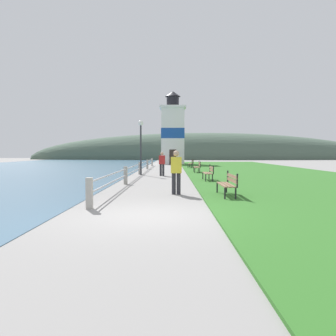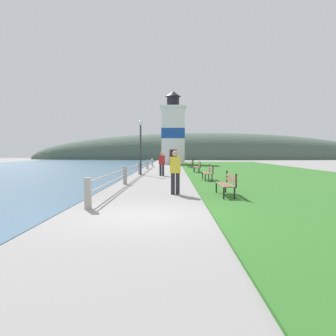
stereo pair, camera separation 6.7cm
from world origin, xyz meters
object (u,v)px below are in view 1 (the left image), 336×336
object	(u,v)px
park_bench_by_lighthouse	(191,163)
person_strolling	(162,163)
lamp_post	(141,137)
person_by_railing	(176,171)
park_bench_midway	(209,172)
park_bench_far	(198,166)
park_bench_near	(228,183)
lighthouse	(173,132)

from	to	relation	value
park_bench_by_lighthouse	person_strolling	bearing A→B (deg)	83.95
lamp_post	person_by_railing	bearing A→B (deg)	-77.33
person_strolling	lamp_post	size ratio (longest dim) A/B	0.43
park_bench_midway	park_bench_by_lighthouse	xyz separation A→B (m)	(-0.15, 15.10, 0.00)
person_strolling	park_bench_by_lighthouse	bearing A→B (deg)	-6.98
park_bench_far	lamp_post	xyz separation A→B (m)	(-4.33, -2.27, 2.20)
park_bench_by_lighthouse	lamp_post	world-z (taller)	lamp_post
lamp_post	park_bench_near	bearing A→B (deg)	-69.46
park_bench_near	person_strolling	bearing A→B (deg)	-75.99
park_bench_near	person_by_railing	bearing A→B (deg)	-22.57
person_by_railing	lamp_post	size ratio (longest dim) A/B	0.44
lighthouse	lamp_post	world-z (taller)	lighthouse
park_bench_by_lighthouse	lighthouse	xyz separation A→B (m)	(-1.91, 10.95, 3.82)
person_by_railing	park_bench_by_lighthouse	bearing A→B (deg)	-5.34
park_bench_by_lighthouse	park_bench_far	bearing A→B (deg)	98.35
park_bench_by_lighthouse	person_by_railing	size ratio (longest dim) A/B	1.03
park_bench_by_lighthouse	person_strolling	distance (m)	11.21
park_bench_midway	park_bench_near	bearing A→B (deg)	89.56
lighthouse	person_strolling	xyz separation A→B (m)	(-0.78, -21.83, -3.45)
park_bench_near	lamp_post	world-z (taller)	lamp_post
person_by_railing	lamp_post	xyz separation A→B (m)	(-2.45, 10.90, 1.80)
park_bench_midway	person_by_railing	distance (m)	6.15
person_by_railing	park_bench_near	bearing A→B (deg)	-112.45
park_bench_near	park_bench_far	size ratio (longest dim) A/B	1.03
person_by_railing	person_strolling	bearing A→B (deg)	4.62
park_bench_far	park_bench_near	bearing A→B (deg)	91.51
lighthouse	park_bench_near	bearing A→B (deg)	-86.44
park_bench_far	park_bench_midway	bearing A→B (deg)	91.90
park_bench_midway	lamp_post	xyz separation A→B (m)	(-4.40, 5.08, 2.20)
park_bench_near	lighthouse	distance (m)	32.93
park_bench_midway	person_strolling	xyz separation A→B (m)	(-2.83, 4.22, 0.38)
park_bench_by_lighthouse	lighthouse	bearing A→B (deg)	-72.28
park_bench_near	person_by_railing	distance (m)	2.11
park_bench_near	park_bench_by_lighthouse	bearing A→B (deg)	-90.22
park_bench_near	lamp_post	distance (m)	12.67
lighthouse	lamp_post	xyz separation A→B (m)	(-2.35, -20.97, -1.62)
park_bench_midway	park_bench_far	distance (m)	7.35
park_bench_midway	lamp_post	distance (m)	7.07
park_bench_near	lamp_post	bearing A→B (deg)	-70.00
park_bench_far	person_by_railing	xyz separation A→B (m)	(-1.87, -13.17, 0.40)
person_strolling	person_by_railing	bearing A→B (deg)	-168.07
lamp_post	park_bench_by_lighthouse	bearing A→B (deg)	66.98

